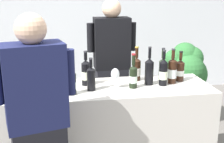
# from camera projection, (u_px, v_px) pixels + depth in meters

# --- Properties ---
(wall_back) EXTENTS (8.00, 0.10, 2.80)m
(wall_back) POSITION_uv_depth(u_px,v_px,m) (77.00, 14.00, 4.99)
(wall_back) COLOR silver
(wall_back) RESTS_ON ground_plane
(counter) EXTENTS (2.24, 0.62, 0.95)m
(counter) POSITION_uv_depth(u_px,v_px,m) (92.00, 135.00, 2.77)
(counter) COLOR beige
(counter) RESTS_ON ground_plane
(wine_bottle_0) EXTENTS (0.08, 0.08, 0.34)m
(wine_bottle_0) POSITION_uv_depth(u_px,v_px,m) (136.00, 69.00, 2.85)
(wine_bottle_0) COLOR black
(wine_bottle_0) RESTS_ON counter
(wine_bottle_1) EXTENTS (0.07, 0.07, 0.32)m
(wine_bottle_1) POSITION_uv_depth(u_px,v_px,m) (133.00, 76.00, 2.63)
(wine_bottle_1) COLOR black
(wine_bottle_1) RESTS_ON counter
(wine_bottle_2) EXTENTS (0.08, 0.08, 0.34)m
(wine_bottle_2) POSITION_uv_depth(u_px,v_px,m) (172.00, 71.00, 2.76)
(wine_bottle_2) COLOR black
(wine_bottle_2) RESTS_ON counter
(wine_bottle_3) EXTENTS (0.08, 0.08, 0.30)m
(wine_bottle_3) POSITION_uv_depth(u_px,v_px,m) (180.00, 70.00, 2.84)
(wine_bottle_3) COLOR black
(wine_bottle_3) RESTS_ON counter
(wine_bottle_4) EXTENTS (0.08, 0.08, 0.31)m
(wine_bottle_4) POSITION_uv_depth(u_px,v_px,m) (71.00, 82.00, 2.47)
(wine_bottle_4) COLOR black
(wine_bottle_4) RESTS_ON counter
(wine_bottle_5) EXTENTS (0.07, 0.07, 0.32)m
(wine_bottle_5) POSITION_uv_depth(u_px,v_px,m) (163.00, 68.00, 2.87)
(wine_bottle_5) COLOR black
(wine_bottle_5) RESTS_ON counter
(wine_bottle_6) EXTENTS (0.08, 0.08, 0.34)m
(wine_bottle_6) POSITION_uv_depth(u_px,v_px,m) (163.00, 72.00, 2.70)
(wine_bottle_6) COLOR black
(wine_bottle_6) RESTS_ON counter
(wine_bottle_8) EXTENTS (0.08, 0.08, 0.32)m
(wine_bottle_8) POSITION_uv_depth(u_px,v_px,m) (9.00, 75.00, 2.67)
(wine_bottle_8) COLOR black
(wine_bottle_8) RESTS_ON counter
(wine_bottle_9) EXTENTS (0.08, 0.08, 0.33)m
(wine_bottle_9) POSITION_uv_depth(u_px,v_px,m) (86.00, 73.00, 2.71)
(wine_bottle_9) COLOR black
(wine_bottle_9) RESTS_ON counter
(wine_bottle_10) EXTENTS (0.08, 0.08, 0.30)m
(wine_bottle_10) POSITION_uv_depth(u_px,v_px,m) (91.00, 78.00, 2.56)
(wine_bottle_10) COLOR black
(wine_bottle_10) RESTS_ON counter
(wine_bottle_11) EXTENTS (0.08, 0.08, 0.36)m
(wine_bottle_11) POSITION_uv_depth(u_px,v_px,m) (149.00, 71.00, 2.72)
(wine_bottle_11) COLOR black
(wine_bottle_11) RESTS_ON counter
(wine_glass) EXTENTS (0.08, 0.08, 0.19)m
(wine_glass) POSITION_uv_depth(u_px,v_px,m) (115.00, 75.00, 2.62)
(wine_glass) COLOR silver
(wine_glass) RESTS_ON counter
(ice_bucket) EXTENTS (0.22, 0.22, 0.24)m
(ice_bucket) POSITION_uv_depth(u_px,v_px,m) (36.00, 80.00, 2.47)
(ice_bucket) COLOR silver
(ice_bucket) RESTS_ON counter
(person_server) EXTENTS (0.56, 0.25, 1.72)m
(person_server) POSITION_uv_depth(u_px,v_px,m) (112.00, 76.00, 3.37)
(person_server) COLOR black
(person_server) RESTS_ON ground_plane
(person_guest) EXTENTS (0.55, 0.33, 1.67)m
(person_guest) POSITION_uv_depth(u_px,v_px,m) (39.00, 135.00, 2.06)
(person_guest) COLOR black
(person_guest) RESTS_ON ground_plane
(potted_shrub) EXTENTS (0.60, 0.56, 1.15)m
(potted_shrub) POSITION_uv_depth(u_px,v_px,m) (186.00, 75.00, 3.86)
(potted_shrub) COLOR brown
(potted_shrub) RESTS_ON ground_plane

